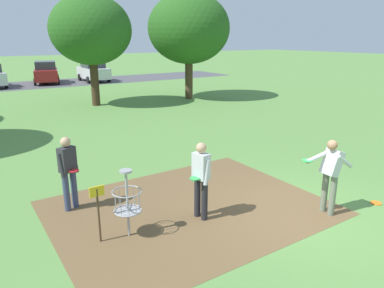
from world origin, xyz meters
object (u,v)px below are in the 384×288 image
at_px(player_foreground_watching, 201,176).
at_px(frisbee_near_basket, 197,181).
at_px(tree_mid_center, 91,30).
at_px(parked_car_center_right, 46,72).
at_px(disc_golf_basket, 124,201).
at_px(player_throwing, 68,169).
at_px(player_waiting_left, 330,172).
at_px(tree_near_right, 189,29).
at_px(frisbee_by_tee, 376,203).
at_px(parked_car_rightmost, 93,71).

height_order(player_foreground_watching, frisbee_near_basket, player_foreground_watching).
relative_size(tree_mid_center, parked_car_center_right, 1.35).
bearing_deg(disc_golf_basket, frisbee_near_basket, 29.37).
height_order(player_throwing, frisbee_near_basket, player_throwing).
bearing_deg(player_waiting_left, parked_car_center_right, 89.59).
bearing_deg(tree_near_right, frisbee_by_tee, -106.73).
distance_m(player_throwing, frisbee_by_tee, 7.21).
bearing_deg(frisbee_near_basket, parked_car_rightmost, 77.48).
bearing_deg(tree_mid_center, frisbee_by_tee, -85.78).
height_order(tree_mid_center, parked_car_center_right, tree_mid_center).
relative_size(player_throwing, frisbee_by_tee, 6.77).
relative_size(tree_mid_center, parked_car_rightmost, 1.44).
height_order(player_throwing, tree_mid_center, tree_mid_center).
relative_size(player_throwing, player_waiting_left, 1.00).
bearing_deg(parked_car_center_right, tree_near_right, -66.37).
height_order(player_throwing, player_waiting_left, same).
height_order(player_foreground_watching, parked_car_center_right, parked_car_center_right).
distance_m(player_throwing, tree_mid_center, 13.84).
bearing_deg(tree_mid_center, player_foreground_watching, -100.50).
distance_m(frisbee_by_tee, tree_mid_center, 16.80).
height_order(disc_golf_basket, player_waiting_left, player_waiting_left).
height_order(tree_mid_center, parked_car_rightmost, tree_mid_center).
bearing_deg(parked_car_center_right, tree_mid_center, -89.97).
height_order(frisbee_near_basket, parked_car_rightmost, parked_car_rightmost).
bearing_deg(player_foreground_watching, player_throwing, 138.34).
xyz_separation_m(tree_near_right, parked_car_rightmost, (-1.99, 12.55, -3.37)).
bearing_deg(disc_golf_basket, player_waiting_left, -20.42).
relative_size(tree_near_right, parked_car_center_right, 1.43).
bearing_deg(player_foreground_watching, parked_car_center_right, 84.31).
relative_size(player_waiting_left, parked_car_rightmost, 0.40).
height_order(parked_car_center_right, parked_car_rightmost, same).
relative_size(disc_golf_basket, frisbee_by_tee, 5.50).
bearing_deg(frisbee_near_basket, disc_golf_basket, -150.63).
bearing_deg(player_throwing, player_waiting_left, -35.39).
relative_size(player_foreground_watching, tree_mid_center, 0.28).
xyz_separation_m(player_waiting_left, frisbee_near_basket, (-1.40, 3.10, -0.98)).
bearing_deg(player_waiting_left, player_throwing, 144.61).
bearing_deg(player_foreground_watching, parked_car_rightmost, 76.02).
height_order(player_foreground_watching, tree_mid_center, tree_mid_center).
distance_m(frisbee_by_tee, tree_near_right, 16.59).
bearing_deg(player_foreground_watching, disc_golf_basket, 173.74).
bearing_deg(disc_golf_basket, tree_mid_center, 73.07).
relative_size(player_foreground_watching, frisbee_near_basket, 8.00).
bearing_deg(tree_mid_center, frisbee_near_basket, -97.16).
relative_size(player_foreground_watching, parked_car_center_right, 0.38).
bearing_deg(parked_car_center_right, disc_golf_basket, -99.25).
xyz_separation_m(tree_mid_center, parked_car_rightmost, (3.82, 11.66, -3.24)).
xyz_separation_m(player_foreground_watching, frisbee_near_basket, (1.09, 1.74, -0.96)).
height_order(player_throwing, parked_car_center_right, parked_car_center_right).
height_order(player_foreground_watching, player_throwing, same).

